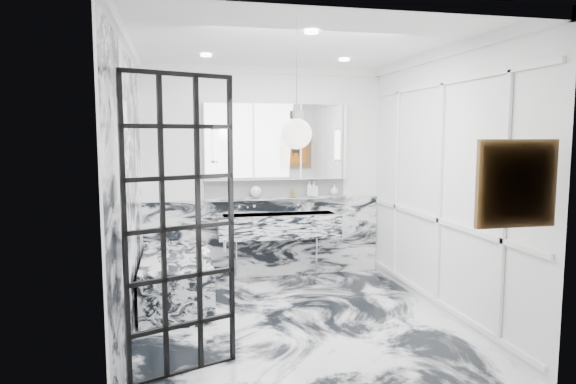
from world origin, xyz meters
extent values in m
plane|color=silver|center=(0.00, 0.00, 0.00)|extent=(3.60, 3.60, 0.00)
plane|color=white|center=(0.00, 0.00, 2.80)|extent=(3.60, 3.60, 0.00)
plane|color=white|center=(0.00, 1.80, 1.40)|extent=(3.60, 0.00, 3.60)
plane|color=white|center=(0.00, -1.80, 1.40)|extent=(3.60, 0.00, 3.60)
plane|color=white|center=(-1.60, 0.00, 1.40)|extent=(0.00, 3.60, 3.60)
plane|color=white|center=(1.60, 0.00, 1.40)|extent=(0.00, 3.60, 3.60)
cube|color=silver|center=(0.00, 1.78, 0.53)|extent=(3.18, 0.05, 1.05)
cube|color=silver|center=(-1.59, 0.00, 1.34)|extent=(0.02, 3.56, 2.68)
cube|color=white|center=(1.58, 0.00, 1.30)|extent=(0.03, 3.40, 2.30)
imported|color=#8C5919|center=(0.60, 1.71, 1.19)|extent=(0.10, 0.10, 0.20)
imported|color=#4C4C51|center=(0.66, 1.71, 1.19)|extent=(0.10, 0.10, 0.19)
imported|color=silver|center=(0.95, 1.71, 1.16)|extent=(0.12, 0.12, 0.15)
sphere|color=white|center=(-0.13, 1.71, 1.17)|extent=(0.15, 0.15, 0.15)
cylinder|color=#8C5919|center=(0.38, 1.71, 1.14)|extent=(0.04, 0.04, 0.10)
cylinder|color=silver|center=(-0.92, 0.13, 0.61)|extent=(0.07, 0.07, 0.12)
cube|color=orange|center=(1.20, -1.76, 1.57)|extent=(0.53, 0.05, 0.53)
sphere|color=white|center=(-0.28, -1.22, 1.92)|extent=(0.23, 0.23, 0.23)
cube|color=silver|center=(0.15, 1.55, 0.73)|extent=(1.60, 0.45, 0.30)
cube|color=silver|center=(0.15, 1.72, 1.07)|extent=(1.90, 0.14, 0.04)
cube|color=white|center=(0.15, 1.78, 1.21)|extent=(1.90, 0.03, 0.23)
cube|color=white|center=(0.15, 1.73, 1.82)|extent=(1.90, 0.16, 1.00)
cylinder|color=white|center=(-0.67, 1.63, 1.78)|extent=(0.07, 0.07, 0.40)
cylinder|color=white|center=(0.97, 1.63, 1.78)|extent=(0.07, 0.07, 0.40)
cube|color=silver|center=(-1.18, 0.90, 0.28)|extent=(0.75, 1.65, 0.55)
camera|label=1|loc=(-1.17, -4.94, 1.91)|focal=32.00mm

